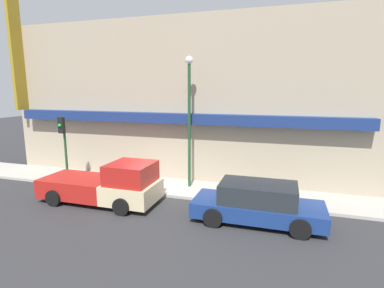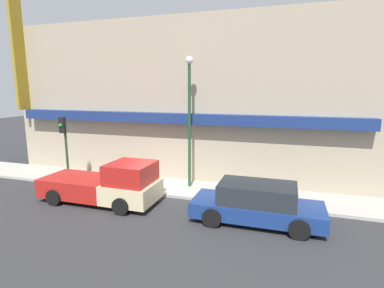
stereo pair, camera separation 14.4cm
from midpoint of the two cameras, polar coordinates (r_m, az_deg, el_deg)
name	(u,v)px [view 2 (the right image)]	position (r m, az deg, el deg)	size (l,w,h in m)	color
ground_plane	(157,196)	(13.95, -6.47, -9.82)	(80.00, 80.00, 0.00)	#2D2D30
sidewalk	(167,187)	(14.98, -4.56, -8.09)	(36.00, 2.43, 0.13)	#ADA89E
building	(184,100)	(16.73, -1.30, 8.30)	(19.80, 3.80, 10.67)	tan
pickup_truck	(107,185)	(13.36, -15.59, -7.46)	(5.13, 2.15, 1.84)	beige
parked_car	(257,203)	(11.36, 12.60, -10.99)	(4.70, 2.01, 1.47)	navy
fire_hydrant	(132,180)	(14.81, -11.05, -6.80)	(0.20, 0.20, 0.70)	red
street_lamp	(189,108)	(14.06, -0.21, 6.81)	(0.36, 0.36, 6.16)	#1E4728
traffic_light	(64,137)	(16.30, -22.91, 1.20)	(0.28, 0.42, 3.33)	#1E4728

